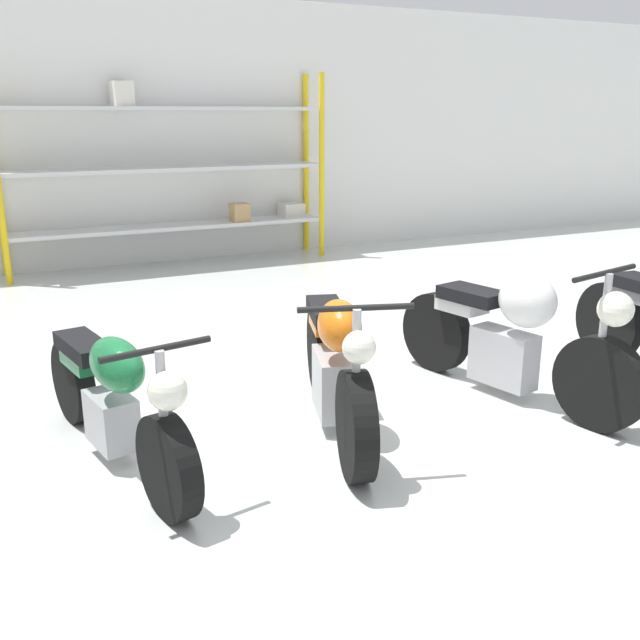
% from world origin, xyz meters
% --- Properties ---
extents(ground_plane, '(30.00, 30.00, 0.00)m').
position_xyz_m(ground_plane, '(0.00, 0.00, 0.00)').
color(ground_plane, silver).
extents(back_wall, '(30.00, 0.08, 3.60)m').
position_xyz_m(back_wall, '(0.00, 6.32, 1.80)').
color(back_wall, white).
rests_on(back_wall, ground_plane).
extents(shelving_rack, '(4.41, 0.63, 2.60)m').
position_xyz_m(shelving_rack, '(0.47, 5.96, 1.33)').
color(shelving_rack, yellow).
rests_on(shelving_rack, ground_plane).
extents(motorcycle_green, '(0.68, 2.09, 0.94)m').
position_xyz_m(motorcycle_green, '(-1.42, 0.29, 0.43)').
color(motorcycle_green, black).
rests_on(motorcycle_green, ground_plane).
extents(motorcycle_orange, '(0.90, 2.03, 1.04)m').
position_xyz_m(motorcycle_orange, '(0.01, 0.18, 0.45)').
color(motorcycle_orange, black).
rests_on(motorcycle_orange, ground_plane).
extents(motorcycle_white, '(0.78, 2.10, 1.09)m').
position_xyz_m(motorcycle_white, '(1.43, 0.08, 0.50)').
color(motorcycle_white, black).
rests_on(motorcycle_white, ground_plane).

